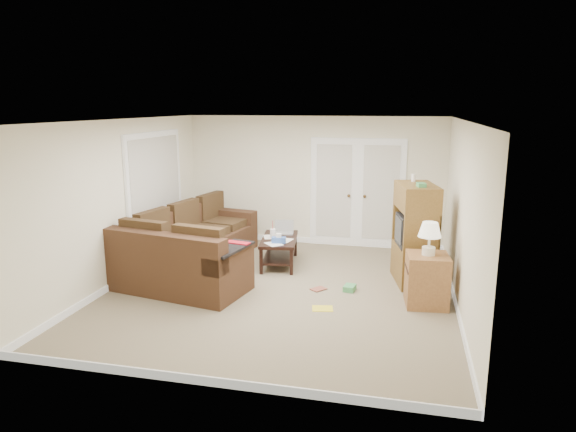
% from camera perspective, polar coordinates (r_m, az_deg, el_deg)
% --- Properties ---
extents(floor, '(5.50, 5.50, 0.00)m').
position_cam_1_polar(floor, '(7.73, -0.82, -8.25)').
color(floor, gray).
rests_on(floor, ground).
extents(ceiling, '(5.00, 5.50, 0.02)m').
position_cam_1_polar(ceiling, '(7.24, -0.89, 10.61)').
color(ceiling, white).
rests_on(ceiling, wall_back).
extents(wall_left, '(0.02, 5.50, 2.50)m').
position_cam_1_polar(wall_left, '(8.33, -17.81, 1.59)').
color(wall_left, white).
rests_on(wall_left, floor).
extents(wall_right, '(0.02, 5.50, 2.50)m').
position_cam_1_polar(wall_right, '(7.23, 18.79, -0.05)').
color(wall_right, white).
rests_on(wall_right, floor).
extents(wall_back, '(5.00, 0.02, 2.50)m').
position_cam_1_polar(wall_back, '(10.04, 2.88, 3.91)').
color(wall_back, white).
rests_on(wall_back, floor).
extents(wall_front, '(5.00, 0.02, 2.50)m').
position_cam_1_polar(wall_front, '(4.84, -8.63, -5.45)').
color(wall_front, white).
rests_on(wall_front, floor).
extents(baseboards, '(5.00, 5.50, 0.10)m').
position_cam_1_polar(baseboards, '(7.72, -0.83, -7.90)').
color(baseboards, white).
rests_on(baseboards, floor).
extents(french_doors, '(1.80, 0.05, 2.13)m').
position_cam_1_polar(french_doors, '(9.93, 7.67, 2.46)').
color(french_doors, white).
rests_on(french_doors, floor).
extents(window_left, '(0.05, 1.92, 1.42)m').
position_cam_1_polar(window_left, '(9.13, -14.56, 4.59)').
color(window_left, white).
rests_on(window_left, wall_left).
extents(sectional_sofa, '(2.20, 3.40, 0.95)m').
position_cam_1_polar(sectional_sofa, '(8.54, -10.86, -3.83)').
color(sectional_sofa, '#462C1B').
rests_on(sectional_sofa, floor).
extents(coffee_table, '(0.75, 1.23, 0.79)m').
position_cam_1_polar(coffee_table, '(8.87, -0.95, -3.77)').
color(coffee_table, black).
rests_on(coffee_table, floor).
extents(tv_armoire, '(0.71, 1.05, 1.66)m').
position_cam_1_polar(tv_armoire, '(8.10, 13.89, -1.89)').
color(tv_armoire, brown).
rests_on(tv_armoire, floor).
extents(side_cabinet, '(0.60, 0.60, 1.17)m').
position_cam_1_polar(side_cabinet, '(7.31, 15.19, -6.42)').
color(side_cabinet, '#956336').
rests_on(side_cabinet, floor).
extents(space_heater, '(0.13, 0.11, 0.28)m').
position_cam_1_polar(space_heater, '(9.83, 13.04, -3.22)').
color(space_heater, white).
rests_on(space_heater, floor).
extents(floor_magazine, '(0.32, 0.27, 0.01)m').
position_cam_1_polar(floor_magazine, '(7.09, 3.86, -10.22)').
color(floor_magazine, yellow).
rests_on(floor_magazine, floor).
extents(floor_greenbox, '(0.19, 0.23, 0.08)m').
position_cam_1_polar(floor_greenbox, '(7.75, 6.86, -7.95)').
color(floor_greenbox, '#479C59').
rests_on(floor_greenbox, floor).
extents(floor_book, '(0.27, 0.28, 0.02)m').
position_cam_1_polar(floor_book, '(7.82, 3.01, -7.95)').
color(floor_book, brown).
rests_on(floor_book, floor).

